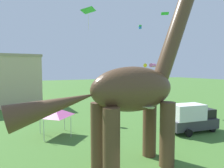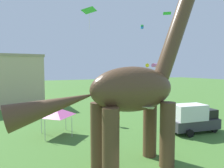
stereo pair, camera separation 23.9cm
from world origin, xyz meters
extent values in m
cylinder|color=#513823|center=(2.69, 4.45, 2.36)|extent=(1.09, 1.09, 4.72)
cylinder|color=#513823|center=(2.69, 2.37, 2.36)|extent=(1.09, 1.09, 4.72)
cylinder|color=#513823|center=(-1.83, 4.45, 2.36)|extent=(1.09, 1.09, 4.72)
cylinder|color=#513823|center=(-1.83, 2.37, 2.36)|extent=(1.09, 1.09, 4.72)
ellipsoid|color=#513823|center=(0.43, 3.41, 5.67)|extent=(6.46, 2.78, 3.18)
cylinder|color=#513823|center=(4.62, 3.41, 10.77)|extent=(4.64, 1.19, 9.20)
cone|color=#513823|center=(-4.99, 3.41, 4.95)|extent=(5.68, 1.59, 2.69)
cube|color=#38383D|center=(10.86, 7.32, 0.95)|extent=(5.85, 2.89, 1.10)
cube|color=black|center=(12.71, 7.32, 2.00)|extent=(2.05, 2.17, 1.00)
cube|color=silver|center=(10.07, 7.32, 2.35)|extent=(3.84, 2.51, 1.70)
cylinder|color=black|center=(12.87, 8.37, 0.40)|extent=(0.83, 0.37, 0.80)
cylinder|color=black|center=(12.87, 6.27, 0.40)|extent=(0.83, 0.37, 0.80)
cylinder|color=black|center=(9.18, 8.37, 0.40)|extent=(0.83, 0.37, 0.80)
cylinder|color=black|center=(9.18, 6.27, 0.40)|extent=(0.83, 0.37, 0.80)
cylinder|color=black|center=(4.11, 13.07, 0.42)|extent=(0.14, 0.14, 0.83)
cylinder|color=black|center=(4.32, 13.07, 0.42)|extent=(0.14, 0.14, 0.83)
cube|color=yellow|center=(4.22, 13.07, 1.13)|extent=(0.45, 0.28, 0.59)
sphere|color=tan|center=(4.22, 13.07, 1.55)|extent=(0.26, 0.26, 0.26)
cylinder|color=yellow|center=(3.96, 13.07, 1.16)|extent=(0.11, 0.11, 0.56)
cylinder|color=yellow|center=(4.48, 13.07, 1.16)|extent=(0.11, 0.11, 0.56)
cylinder|color=black|center=(14.53, 10.82, 0.40)|extent=(0.13, 0.13, 0.81)
cylinder|color=black|center=(14.73, 10.82, 0.40)|extent=(0.13, 0.13, 0.81)
cube|color=black|center=(14.63, 10.82, 1.09)|extent=(0.44, 0.27, 0.57)
sphere|color=tan|center=(14.63, 10.82, 1.51)|extent=(0.25, 0.25, 0.25)
cylinder|color=black|center=(14.38, 10.82, 1.12)|extent=(0.11, 0.11, 0.54)
cylinder|color=black|center=(14.88, 10.82, 1.12)|extent=(0.11, 0.11, 0.54)
cylinder|color=#B2B2B7|center=(-1.80, 14.49, 1.05)|extent=(0.06, 0.06, 2.10)
cylinder|color=#B2B2B7|center=(-1.80, 11.79, 1.05)|extent=(0.06, 0.06, 2.10)
cylinder|color=#B2B2B7|center=(-4.50, 14.49, 1.05)|extent=(0.06, 0.06, 2.10)
cylinder|color=#B2B2B7|center=(-4.50, 11.79, 1.05)|extent=(0.06, 0.06, 2.10)
pyramid|color=pink|center=(-3.15, 13.14, 2.55)|extent=(3.15, 3.15, 0.90)
cylinder|color=pink|center=(18.09, 23.77, 7.77)|extent=(2.55, 2.17, 0.74)
cone|color=yellow|center=(17.22, 24.93, 7.77)|extent=(0.99, 1.02, 0.77)
cube|color=green|center=(-0.62, 9.50, 12.48)|extent=(1.82, 1.89, 0.28)
cylinder|color=yellow|center=(-0.62, 9.50, 11.50)|extent=(0.01, 0.01, 1.52)
cube|color=green|center=(13.05, 20.96, 14.39)|extent=(0.57, 0.57, 0.35)
cube|color=#287AE5|center=(13.05, 20.96, 14.11)|extent=(0.57, 0.57, 0.35)
cube|color=green|center=(17.69, 20.06, 16.84)|extent=(1.66, 1.59, 0.27)
cube|color=white|center=(0.96, 2.69, 4.40)|extent=(1.53, 1.42, 0.32)
cylinder|color=red|center=(0.96, 2.69, 3.59)|extent=(0.01, 0.01, 1.24)
camera|label=1|loc=(-7.44, -8.77, 7.10)|focal=32.91mm
camera|label=2|loc=(-7.23, -8.87, 7.10)|focal=32.91mm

